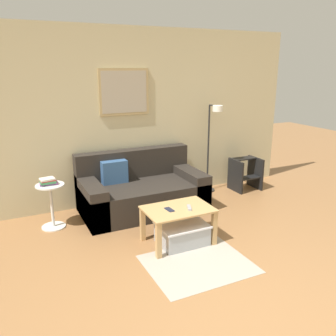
# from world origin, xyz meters

# --- Properties ---
(ground_plane) EXTENTS (16.00, 16.00, 0.00)m
(ground_plane) POSITION_xyz_m (0.00, 0.00, 0.00)
(ground_plane) COLOR olive
(wall_back) EXTENTS (5.60, 0.09, 2.55)m
(wall_back) POSITION_xyz_m (-0.00, 3.16, 1.28)
(wall_back) COLOR #C6BC93
(wall_back) RESTS_ON ground_plane
(area_rug) EXTENTS (1.07, 0.88, 0.01)m
(area_rug) POSITION_xyz_m (0.02, 1.04, 0.00)
(area_rug) COLOR #A39989
(area_rug) RESTS_ON ground_plane
(couch) EXTENTS (1.72, 0.94, 0.83)m
(couch) POSITION_xyz_m (0.03, 2.67, 0.28)
(couch) COLOR #28231E
(couch) RESTS_ON ground_plane
(coffee_table) EXTENTS (0.78, 0.53, 0.43)m
(coffee_table) POSITION_xyz_m (0.05, 1.56, 0.34)
(coffee_table) COLOR tan
(coffee_table) RESTS_ON ground_plane
(storage_bin) EXTENTS (0.56, 0.44, 0.25)m
(storage_bin) POSITION_xyz_m (0.08, 1.52, 0.12)
(storage_bin) COLOR #9EA3A8
(storage_bin) RESTS_ON ground_plane
(floor_lamp) EXTENTS (0.25, 0.43, 1.43)m
(floor_lamp) POSITION_xyz_m (1.32, 2.85, 0.86)
(floor_lamp) COLOR black
(floor_lamp) RESTS_ON ground_plane
(side_table) EXTENTS (0.36, 0.36, 0.58)m
(side_table) POSITION_xyz_m (-1.21, 2.62, 0.35)
(side_table) COLOR silver
(side_table) RESTS_ON ground_plane
(book_stack) EXTENTS (0.22, 0.16, 0.08)m
(book_stack) POSITION_xyz_m (-1.23, 2.63, 0.62)
(book_stack) COLOR #8C4C93
(book_stack) RESTS_ON side_table
(remote_control) EXTENTS (0.09, 0.15, 0.02)m
(remote_control) POSITION_xyz_m (0.16, 1.50, 0.44)
(remote_control) COLOR #99999E
(remote_control) RESTS_ON coffee_table
(cell_phone) EXTENTS (0.08, 0.15, 0.01)m
(cell_phone) POSITION_xyz_m (-0.06, 1.56, 0.44)
(cell_phone) COLOR #1E2338
(cell_phone) RESTS_ON coffee_table
(step_stool) EXTENTS (0.44, 0.39, 0.53)m
(step_stool) POSITION_xyz_m (1.92, 2.74, 0.28)
(step_stool) COLOR black
(step_stool) RESTS_ON ground_plane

